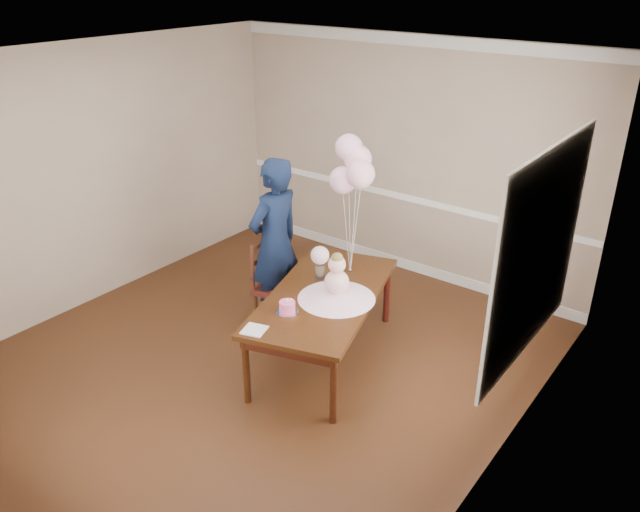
{
  "coord_description": "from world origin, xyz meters",
  "views": [
    {
      "loc": [
        3.37,
        -3.51,
        3.39
      ],
      "look_at": [
        0.41,
        0.39,
        1.05
      ],
      "focal_mm": 35.0,
      "sensor_mm": 36.0,
      "label": 1
    }
  ],
  "objects_px": {
    "woman": "(275,243)",
    "dining_chair_seat": "(278,288)",
    "birthday_cake": "(287,306)",
    "dining_table_top": "(324,296)"
  },
  "relations": [
    {
      "from": "dining_table_top",
      "to": "woman",
      "type": "height_order",
      "value": "woman"
    },
    {
      "from": "dining_chair_seat",
      "to": "woman",
      "type": "distance_m",
      "value": 0.47
    },
    {
      "from": "dining_table_top",
      "to": "woman",
      "type": "relative_size",
      "value": 1.05
    },
    {
      "from": "dining_chair_seat",
      "to": "dining_table_top",
      "type": "bearing_deg",
      "value": -27.91
    },
    {
      "from": "birthday_cake",
      "to": "dining_chair_seat",
      "type": "bearing_deg",
      "value": 136.28
    },
    {
      "from": "woman",
      "to": "dining_chair_seat",
      "type": "bearing_deg",
      "value": 54.66
    },
    {
      "from": "birthday_cake",
      "to": "woman",
      "type": "height_order",
      "value": "woman"
    },
    {
      "from": "birthday_cake",
      "to": "dining_chair_seat",
      "type": "xyz_separation_m",
      "value": [
        -0.67,
        0.65,
        -0.32
      ]
    },
    {
      "from": "dining_table_top",
      "to": "dining_chair_seat",
      "type": "height_order",
      "value": "dining_table_top"
    },
    {
      "from": "birthday_cake",
      "to": "woman",
      "type": "xyz_separation_m",
      "value": [
        -0.74,
        0.7,
        0.13
      ]
    }
  ]
}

